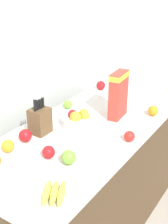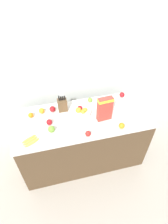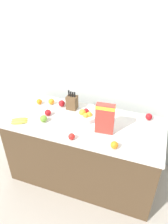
# 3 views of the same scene
# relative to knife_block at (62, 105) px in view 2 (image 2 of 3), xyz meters

# --- Properties ---
(ground_plane) EXTENTS (14.00, 14.00, 0.00)m
(ground_plane) POSITION_rel_knife_block_xyz_m (0.23, -0.21, -0.97)
(ground_plane) COLOR #B2A899
(wall_back) EXTENTS (9.00, 0.06, 2.60)m
(wall_back) POSITION_rel_knife_block_xyz_m (0.23, 0.39, 0.33)
(wall_back) COLOR silver
(wall_back) RESTS_ON ground_plane
(counter) EXTENTS (1.76, 0.77, 0.88)m
(counter) POSITION_rel_knife_block_xyz_m (0.23, -0.21, -0.53)
(counter) COLOR #4C3823
(counter) RESTS_ON ground_plane
(knife_block) EXTENTS (0.12, 0.11, 0.28)m
(knife_block) POSITION_rel_knife_block_xyz_m (0.00, 0.00, 0.00)
(knife_block) COLOR brown
(knife_block) RESTS_ON counter
(cereal_box) EXTENTS (0.19, 0.09, 0.33)m
(cereal_box) POSITION_rel_knife_block_xyz_m (0.48, -0.30, 0.09)
(cereal_box) COLOR red
(cereal_box) RESTS_ON counter
(fruit_bowl) EXTENTS (0.25, 0.25, 0.11)m
(fruit_bowl) POSITION_rel_knife_block_xyz_m (0.22, -0.15, -0.05)
(fruit_bowl) COLOR silver
(fruit_bowl) RESTS_ON counter
(banana_bunch) EXTENTS (0.21, 0.18, 0.03)m
(banana_bunch) POSITION_rel_knife_block_xyz_m (-0.44, -0.46, -0.07)
(banana_bunch) COLOR yellow
(banana_bunch) RESTS_ON counter
(apple_front) EXTENTS (0.08, 0.08, 0.08)m
(apple_front) POSITION_rel_knife_block_xyz_m (-0.14, 0.00, -0.05)
(apple_front) COLOR #A31419
(apple_front) RESTS_ON counter
(apple_near_bananas) EXTENTS (0.08, 0.08, 0.08)m
(apple_near_bananas) POSITION_rel_knife_block_xyz_m (0.90, 0.08, -0.05)
(apple_near_bananas) COLOR #A31419
(apple_near_bananas) RESTS_ON counter
(apple_by_knife_block) EXTENTS (0.07, 0.07, 0.07)m
(apple_by_knife_block) POSITION_rel_knife_block_xyz_m (0.40, 0.08, -0.05)
(apple_by_knife_block) COLOR #6B9E33
(apple_by_knife_block) RESTS_ON counter
(apple_rightmost) EXTENTS (0.08, 0.08, 0.08)m
(apple_rightmost) POSITION_rel_knife_block_xyz_m (-0.19, -0.36, -0.05)
(apple_rightmost) COLOR #6B9E33
(apple_rightmost) RESTS_ON counter
(apple_rear) EXTENTS (0.07, 0.07, 0.07)m
(apple_rear) POSITION_rel_knife_block_xyz_m (0.21, -0.53, -0.05)
(apple_rear) COLOR red
(apple_rear) RESTS_ON counter
(apple_middle) EXTENTS (0.07, 0.07, 0.07)m
(apple_middle) POSITION_rel_knife_block_xyz_m (-0.20, -0.23, -0.05)
(apple_middle) COLOR #A31419
(apple_middle) RESTS_ON counter
(orange_by_cereal) EXTENTS (0.07, 0.07, 0.07)m
(orange_by_cereal) POSITION_rel_knife_block_xyz_m (-0.42, -0.05, -0.05)
(orange_by_cereal) COLOR orange
(orange_by_cereal) RESTS_ON counter
(orange_front_left) EXTENTS (0.07, 0.07, 0.07)m
(orange_front_left) POSITION_rel_knife_block_xyz_m (-0.28, 0.00, -0.05)
(orange_front_left) COLOR orange
(orange_front_left) RESTS_ON counter
(orange_mid_right) EXTENTS (0.07, 0.07, 0.07)m
(orange_mid_right) POSITION_rel_knife_block_xyz_m (0.64, -0.51, -0.05)
(orange_mid_right) COLOR orange
(orange_mid_right) RESTS_ON counter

